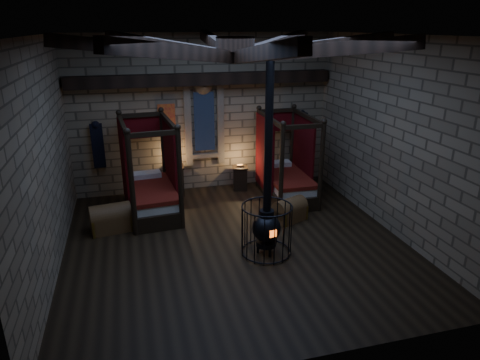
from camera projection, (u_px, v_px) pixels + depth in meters
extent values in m
cube|color=black|center=(236.00, 243.00, 9.09)|extent=(7.00, 7.00, 0.01)
cube|color=#847054|center=(204.00, 114.00, 11.55)|extent=(7.00, 0.02, 4.20)
cube|color=#847054|center=(307.00, 224.00, 5.19)|extent=(7.00, 0.02, 4.20)
cube|color=#847054|center=(43.00, 162.00, 7.53)|extent=(0.02, 7.00, 4.20)
cube|color=#847054|center=(393.00, 137.00, 9.21)|extent=(0.02, 7.00, 4.20)
cube|color=black|center=(235.00, 35.00, 7.65)|extent=(7.00, 7.00, 0.01)
cube|color=black|center=(204.00, 79.00, 11.06)|extent=(6.86, 0.35, 0.30)
cylinder|color=black|center=(235.00, 44.00, 7.70)|extent=(0.70, 0.70, 0.25)
cube|color=black|center=(204.00, 122.00, 11.57)|extent=(0.55, 0.04, 1.60)
cube|color=maroon|center=(167.00, 116.00, 11.27)|extent=(0.45, 0.03, 0.65)
cube|color=black|center=(98.00, 146.00, 10.95)|extent=(0.30, 0.10, 1.15)
cube|color=black|center=(301.00, 133.00, 12.30)|extent=(0.30, 0.10, 1.15)
cube|color=black|center=(152.00, 206.00, 10.49)|extent=(1.30, 2.25, 0.38)
cube|color=beige|center=(152.00, 195.00, 10.39)|extent=(1.16, 2.08, 0.23)
cube|color=maroon|center=(151.00, 189.00, 10.34)|extent=(1.22, 2.12, 0.10)
cube|color=beige|center=(146.00, 175.00, 11.01)|extent=(0.76, 0.42, 0.15)
cube|color=#520708|center=(141.00, 127.00, 10.85)|extent=(1.15, 0.14, 0.57)
cylinder|color=black|center=(132.00, 186.00, 9.08)|extent=(0.11, 0.11, 2.30)
cylinder|color=black|center=(123.00, 159.00, 10.93)|extent=(0.11, 0.11, 2.30)
cylinder|color=black|center=(180.00, 181.00, 9.40)|extent=(0.11, 0.11, 2.30)
cylinder|color=black|center=(164.00, 155.00, 11.25)|extent=(0.11, 0.11, 2.30)
cube|color=#520708|center=(124.00, 165.00, 10.25)|extent=(0.19, 1.57, 2.03)
cube|color=#520708|center=(170.00, 161.00, 10.60)|extent=(0.19, 1.57, 2.03)
cube|color=black|center=(286.00, 191.00, 11.45)|extent=(1.14, 2.12, 0.36)
cube|color=beige|center=(287.00, 181.00, 11.35)|extent=(1.01, 1.96, 0.22)
cube|color=maroon|center=(287.00, 176.00, 11.30)|extent=(1.07, 2.00, 0.10)
cube|color=beige|center=(278.00, 164.00, 11.97)|extent=(0.71, 0.37, 0.14)
cube|color=#520708|center=(276.00, 121.00, 11.82)|extent=(1.11, 0.08, 0.55)
cylinder|color=black|center=(281.00, 172.00, 10.10)|extent=(0.11, 0.11, 2.21)
cylinder|color=black|center=(258.00, 149.00, 11.94)|extent=(0.11, 0.11, 2.21)
cylinder|color=black|center=(321.00, 168.00, 10.32)|extent=(0.11, 0.11, 2.21)
cylinder|color=black|center=(292.00, 147.00, 12.16)|extent=(0.11, 0.11, 2.21)
cube|color=#520708|center=(265.00, 154.00, 11.27)|extent=(0.10, 1.51, 1.96)
cube|color=#520708|center=(303.00, 152.00, 11.50)|extent=(0.10, 1.51, 1.96)
cube|color=brown|center=(111.00, 223.00, 9.61)|extent=(0.95, 0.66, 0.36)
cylinder|color=brown|center=(111.00, 215.00, 9.55)|extent=(0.95, 0.66, 0.54)
cube|color=#B19036|center=(92.00, 226.00, 9.46)|extent=(0.14, 0.56, 0.39)
cube|color=#B19036|center=(130.00, 220.00, 9.76)|extent=(0.14, 0.56, 0.39)
cube|color=brown|center=(289.00, 214.00, 10.11)|extent=(0.89, 0.74, 0.32)
cylinder|color=brown|center=(290.00, 208.00, 10.06)|extent=(0.89, 0.74, 0.47)
cube|color=#B19036|center=(279.00, 218.00, 9.90)|extent=(0.24, 0.46, 0.34)
cube|color=#B19036|center=(300.00, 210.00, 10.32)|extent=(0.24, 0.46, 0.34)
cube|color=black|center=(175.00, 181.00, 11.60)|extent=(0.49, 0.47, 0.76)
cube|color=black|center=(174.00, 167.00, 11.46)|extent=(0.54, 0.52, 0.04)
cylinder|color=#B19036|center=(174.00, 163.00, 11.42)|extent=(0.11, 0.11, 0.17)
cube|color=black|center=(240.00, 179.00, 11.97)|extent=(0.45, 0.43, 0.63)
cube|color=black|center=(240.00, 167.00, 11.86)|extent=(0.49, 0.48, 0.04)
cube|color=brown|center=(240.00, 166.00, 11.84)|extent=(0.18, 0.15, 0.05)
cylinder|color=black|center=(266.00, 243.00, 8.63)|extent=(0.41, 0.41, 0.10)
sphere|color=black|center=(266.00, 228.00, 8.51)|extent=(0.58, 0.58, 0.58)
cylinder|color=black|center=(267.00, 214.00, 8.41)|extent=(0.29, 0.29, 0.14)
cube|color=#FF5914|center=(273.00, 234.00, 8.28)|extent=(0.15, 0.04, 0.14)
cylinder|color=black|center=(269.00, 134.00, 7.86)|extent=(0.15, 0.15, 3.12)
torus|color=black|center=(266.00, 251.00, 8.69)|extent=(1.02, 1.02, 0.03)
torus|color=black|center=(267.00, 207.00, 8.35)|extent=(1.02, 1.02, 0.03)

